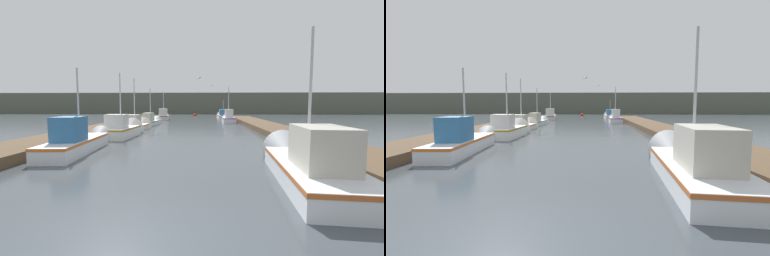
{
  "view_description": "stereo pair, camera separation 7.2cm",
  "coord_description": "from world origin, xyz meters",
  "views": [
    {
      "loc": [
        1.12,
        -3.54,
        2.14
      ],
      "look_at": [
        0.59,
        10.06,
        0.89
      ],
      "focal_mm": 24.0,
      "sensor_mm": 36.0,
      "label": 1
    },
    {
      "loc": [
        1.19,
        -3.54,
        2.14
      ],
      "look_at": [
        0.59,
        10.06,
        0.89
      ],
      "focal_mm": 24.0,
      "sensor_mm": 36.0,
      "label": 2
    }
  ],
  "objects": [
    {
      "name": "fishing_boat_7",
      "position": [
        4.44,
        37.33,
        0.44
      ],
      "size": [
        1.8,
        5.89,
        3.35
      ],
      "rotation": [
        0.0,
        0.0,
        0.01
      ],
      "color": "silver",
      "rests_on": "ground_plane"
    },
    {
      "name": "fishing_boat_6",
      "position": [
        -4.42,
        33.25,
        0.51
      ],
      "size": [
        1.73,
        4.65,
        4.35
      ],
      "rotation": [
        0.0,
        0.0,
        0.08
      ],
      "color": "silver",
      "rests_on": "ground_plane"
    },
    {
      "name": "mooring_piling_1",
      "position": [
        -5.45,
        25.06,
        0.49
      ],
      "size": [
        0.33,
        0.33,
        0.98
      ],
      "color": "#473523",
      "rests_on": "ground_plane"
    },
    {
      "name": "fishing_boat_5",
      "position": [
        4.31,
        27.72,
        0.48
      ],
      "size": [
        1.55,
        4.98,
        4.65
      ],
      "rotation": [
        0.0,
        0.0,
        -0.03
      ],
      "color": "silver",
      "rests_on": "ground_plane"
    },
    {
      "name": "fishing_boat_3",
      "position": [
        -4.48,
        17.84,
        0.39
      ],
      "size": [
        1.84,
        4.91,
        4.81
      ],
      "rotation": [
        0.0,
        0.0,
        -0.06
      ],
      "color": "silver",
      "rests_on": "ground_plane"
    },
    {
      "name": "seagull_lead",
      "position": [
        2.22,
        27.84,
        4.41
      ],
      "size": [
        0.5,
        0.44,
        0.12
      ],
      "rotation": [
        0.0,
        0.0,
        5.59
      ],
      "color": "white"
    },
    {
      "name": "fishing_boat_2",
      "position": [
        -4.22,
        13.48,
        0.46
      ],
      "size": [
        1.9,
        4.72,
        4.68
      ],
      "rotation": [
        0.0,
        0.0,
        -0.04
      ],
      "color": "silver",
      "rests_on": "ground_plane"
    },
    {
      "name": "channel_buoy",
      "position": [
        -0.19,
        45.01,
        0.17
      ],
      "size": [
        0.61,
        0.61,
        1.11
      ],
      "color": "red",
      "rests_on": "ground_plane"
    },
    {
      "name": "fishing_boat_1",
      "position": [
        -4.52,
        8.05,
        0.49
      ],
      "size": [
        1.76,
        6.21,
        4.12
      ],
      "rotation": [
        0.0,
        0.0,
        0.07
      ],
      "color": "silver",
      "rests_on": "ground_plane"
    },
    {
      "name": "mooring_piling_2",
      "position": [
        -5.58,
        14.22,
        0.5
      ],
      "size": [
        0.32,
        0.32,
        0.99
      ],
      "color": "#473523",
      "rests_on": "ground_plane"
    },
    {
      "name": "fishing_boat_4",
      "position": [
        -4.26,
        23.31,
        0.39
      ],
      "size": [
        1.61,
        5.15,
        4.19
      ],
      "rotation": [
        0.0,
        0.0,
        -0.06
      ],
      "color": "silver",
      "rests_on": "ground_plane"
    },
    {
      "name": "dock_left",
      "position": [
        -6.83,
        16.0,
        0.21
      ],
      "size": [
        2.79,
        40.0,
        0.41
      ],
      "color": "brown",
      "rests_on": "ground_plane"
    },
    {
      "name": "distant_shore_ridge",
      "position": [
        0.0,
        64.04,
        2.44
      ],
      "size": [
        120.0,
        16.0,
        4.89
      ],
      "color": "#565B4C",
      "rests_on": "ground_plane"
    },
    {
      "name": "ground_plane",
      "position": [
        0.0,
        0.0,
        0.0
      ],
      "size": [
        200.0,
        200.0,
        0.0
      ],
      "color": "#3D4449"
    },
    {
      "name": "fishing_boat_0",
      "position": [
        4.17,
        4.13,
        0.47
      ],
      "size": [
        2.29,
        6.37,
        4.78
      ],
      "rotation": [
        0.0,
        0.0,
        -0.1
      ],
      "color": "silver",
      "rests_on": "ground_plane"
    },
    {
      "name": "dock_right",
      "position": [
        6.83,
        16.0,
        0.21
      ],
      "size": [
        2.79,
        40.0,
        0.41
      ],
      "color": "brown",
      "rests_on": "ground_plane"
    },
    {
      "name": "seagull_1",
      "position": [
        0.83,
        17.68,
        4.3
      ],
      "size": [
        0.44,
        0.5,
        0.12
      ],
      "rotation": [
        0.0,
        0.0,
        5.41
      ],
      "color": "white"
    }
  ]
}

